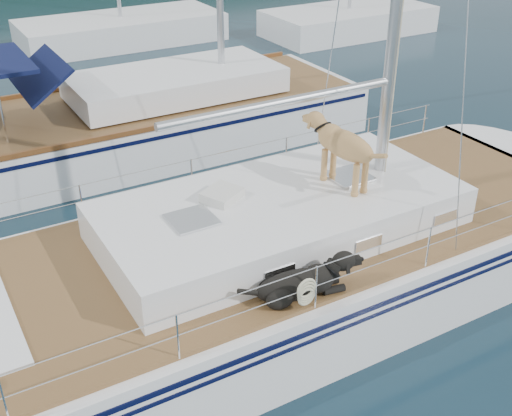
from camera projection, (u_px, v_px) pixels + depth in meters
ground at (234, 315)px, 9.64m from camera, size 120.00×120.00×0.00m
main_sailboat at (240, 276)px, 9.35m from camera, size 12.00×3.80×14.01m
neighbor_sailboat at (134, 124)px, 14.73m from camera, size 11.00×3.50×13.30m
bg_boat_center at (122, 31)px, 23.30m from camera, size 7.20×3.00×11.65m
bg_boat_east at (348, 21)px, 24.53m from camera, size 6.40×3.00×11.65m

